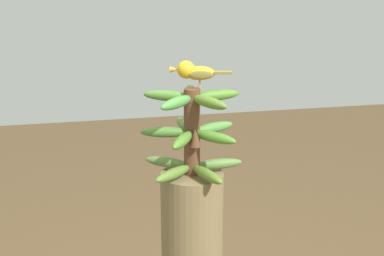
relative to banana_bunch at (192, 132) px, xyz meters
The scene contains 2 objects.
banana_bunch is the anchor object (origin of this frame).
perched_bird 0.19m from the banana_bunch, 157.91° to the left, with size 0.08×0.19×0.08m.
Camera 1 is at (1.54, -0.33, 1.56)m, focal length 49.65 mm.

